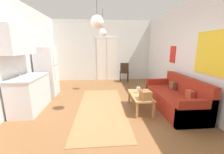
{
  "coord_description": "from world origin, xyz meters",
  "views": [
    {
      "loc": [
        -0.11,
        -3.22,
        1.64
      ],
      "look_at": [
        0.22,
        0.92,
        0.73
      ],
      "focal_mm": 22.26,
      "sensor_mm": 36.0,
      "label": 1
    }
  ],
  "objects_px": {
    "couch": "(176,99)",
    "bamboo_vase": "(138,90)",
    "refrigerator": "(47,72)",
    "accent_chair": "(124,71)",
    "coffee_table": "(140,97)",
    "pendant_lamp_far": "(103,33)",
    "pendant_lamp_near": "(97,22)",
    "handbag": "(145,95)"
  },
  "relations": [
    {
      "from": "couch",
      "to": "coffee_table",
      "type": "xyz_separation_m",
      "value": [
        -0.97,
        0.02,
        0.08
      ]
    },
    {
      "from": "accent_chair",
      "to": "pendant_lamp_near",
      "type": "xyz_separation_m",
      "value": [
        -1.14,
        -3.11,
        1.65
      ]
    },
    {
      "from": "pendant_lamp_near",
      "to": "pendant_lamp_far",
      "type": "xyz_separation_m",
      "value": [
        0.15,
        1.79,
        -0.05
      ]
    },
    {
      "from": "bamboo_vase",
      "to": "refrigerator",
      "type": "height_order",
      "value": "refrigerator"
    },
    {
      "from": "handbag",
      "to": "coffee_table",
      "type": "bearing_deg",
      "value": 94.94
    },
    {
      "from": "bamboo_vase",
      "to": "pendant_lamp_near",
      "type": "xyz_separation_m",
      "value": [
        -1.06,
        -0.31,
        1.66
      ]
    },
    {
      "from": "coffee_table",
      "to": "handbag",
      "type": "bearing_deg",
      "value": -85.06
    },
    {
      "from": "accent_chair",
      "to": "pendant_lamp_far",
      "type": "bearing_deg",
      "value": 59.01
    },
    {
      "from": "handbag",
      "to": "pendant_lamp_far",
      "type": "height_order",
      "value": "pendant_lamp_far"
    },
    {
      "from": "couch",
      "to": "refrigerator",
      "type": "bearing_deg",
      "value": 159.27
    },
    {
      "from": "coffee_table",
      "to": "pendant_lamp_far",
      "type": "height_order",
      "value": "pendant_lamp_far"
    },
    {
      "from": "coffee_table",
      "to": "refrigerator",
      "type": "bearing_deg",
      "value": 153.43
    },
    {
      "from": "coffee_table",
      "to": "pendant_lamp_near",
      "type": "height_order",
      "value": "pendant_lamp_near"
    },
    {
      "from": "coffee_table",
      "to": "handbag",
      "type": "xyz_separation_m",
      "value": [
        0.03,
        -0.33,
        0.17
      ]
    },
    {
      "from": "coffee_table",
      "to": "pendant_lamp_far",
      "type": "bearing_deg",
      "value": 120.0
    },
    {
      "from": "refrigerator",
      "to": "accent_chair",
      "type": "bearing_deg",
      "value": 27.56
    },
    {
      "from": "bamboo_vase",
      "to": "pendant_lamp_near",
      "type": "distance_m",
      "value": 1.99
    },
    {
      "from": "bamboo_vase",
      "to": "refrigerator",
      "type": "relative_size",
      "value": 0.24
    },
    {
      "from": "coffee_table",
      "to": "accent_chair",
      "type": "relative_size",
      "value": 1.08
    },
    {
      "from": "refrigerator",
      "to": "accent_chair",
      "type": "distance_m",
      "value": 3.29
    },
    {
      "from": "bamboo_vase",
      "to": "pendant_lamp_near",
      "type": "height_order",
      "value": "pendant_lamp_near"
    },
    {
      "from": "coffee_table",
      "to": "bamboo_vase",
      "type": "bearing_deg",
      "value": 98.7
    },
    {
      "from": "pendant_lamp_near",
      "to": "pendant_lamp_far",
      "type": "height_order",
      "value": "same"
    },
    {
      "from": "handbag",
      "to": "pendant_lamp_far",
      "type": "bearing_deg",
      "value": 116.32
    },
    {
      "from": "accent_chair",
      "to": "coffee_table",
      "type": "bearing_deg",
      "value": 94.74
    },
    {
      "from": "refrigerator",
      "to": "accent_chair",
      "type": "xyz_separation_m",
      "value": [
        2.91,
        1.52,
        -0.3
      ]
    },
    {
      "from": "couch",
      "to": "bamboo_vase",
      "type": "relative_size",
      "value": 4.94
    },
    {
      "from": "couch",
      "to": "pendant_lamp_near",
      "type": "xyz_separation_m",
      "value": [
        -2.05,
        -0.16,
        1.88
      ]
    },
    {
      "from": "coffee_table",
      "to": "accent_chair",
      "type": "xyz_separation_m",
      "value": [
        0.07,
        2.94,
        0.16
      ]
    },
    {
      "from": "bamboo_vase",
      "to": "handbag",
      "type": "height_order",
      "value": "bamboo_vase"
    },
    {
      "from": "handbag",
      "to": "refrigerator",
      "type": "bearing_deg",
      "value": 148.66
    },
    {
      "from": "coffee_table",
      "to": "pendant_lamp_near",
      "type": "distance_m",
      "value": 2.11
    },
    {
      "from": "pendant_lamp_near",
      "to": "pendant_lamp_far",
      "type": "distance_m",
      "value": 1.8
    },
    {
      "from": "couch",
      "to": "handbag",
      "type": "height_order",
      "value": "couch"
    },
    {
      "from": "coffee_table",
      "to": "accent_chair",
      "type": "height_order",
      "value": "accent_chair"
    },
    {
      "from": "couch",
      "to": "refrigerator",
      "type": "height_order",
      "value": "refrigerator"
    },
    {
      "from": "couch",
      "to": "bamboo_vase",
      "type": "height_order",
      "value": "couch"
    },
    {
      "from": "pendant_lamp_near",
      "to": "bamboo_vase",
      "type": "bearing_deg",
      "value": 16.43
    },
    {
      "from": "couch",
      "to": "handbag",
      "type": "distance_m",
      "value": 1.02
    },
    {
      "from": "couch",
      "to": "pendant_lamp_far",
      "type": "relative_size",
      "value": 2.17
    },
    {
      "from": "coffee_table",
      "to": "refrigerator",
      "type": "height_order",
      "value": "refrigerator"
    },
    {
      "from": "couch",
      "to": "refrigerator",
      "type": "distance_m",
      "value": 4.11
    }
  ]
}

